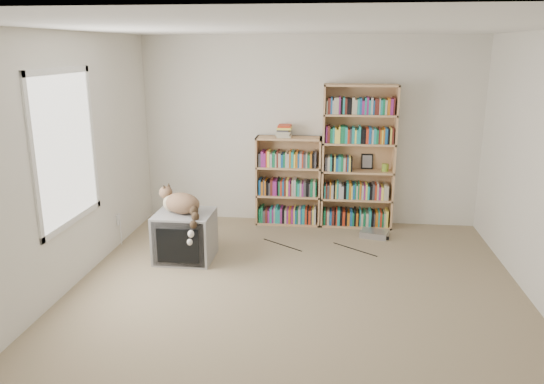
# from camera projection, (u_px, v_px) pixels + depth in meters

# --- Properties ---
(floor) EXTENTS (4.50, 5.00, 0.01)m
(floor) POSITION_uv_depth(u_px,v_px,m) (294.00, 302.00, 5.04)
(floor) COLOR tan
(floor) RESTS_ON ground
(wall_back) EXTENTS (4.50, 0.02, 2.50)m
(wall_back) POSITION_uv_depth(u_px,v_px,m) (309.00, 131.00, 7.10)
(wall_back) COLOR silver
(wall_back) RESTS_ON floor
(wall_front) EXTENTS (4.50, 0.02, 2.50)m
(wall_front) POSITION_uv_depth(u_px,v_px,m) (254.00, 307.00, 2.31)
(wall_front) COLOR silver
(wall_front) RESTS_ON floor
(wall_left) EXTENTS (0.02, 5.00, 2.50)m
(wall_left) POSITION_uv_depth(u_px,v_px,m) (56.00, 168.00, 4.96)
(wall_left) COLOR silver
(wall_left) RESTS_ON floor
(ceiling) EXTENTS (4.50, 5.00, 0.02)m
(ceiling) POSITION_uv_depth(u_px,v_px,m) (297.00, 27.00, 4.38)
(ceiling) COLOR white
(ceiling) RESTS_ON wall_back
(window) EXTENTS (0.02, 1.22, 1.52)m
(window) POSITION_uv_depth(u_px,v_px,m) (66.00, 148.00, 5.11)
(window) COLOR white
(window) RESTS_ON wall_left
(crt_tv) EXTENTS (0.64, 0.58, 0.55)m
(crt_tv) POSITION_uv_depth(u_px,v_px,m) (185.00, 236.00, 6.01)
(crt_tv) COLOR gray
(crt_tv) RESTS_ON floor
(cat) EXTENTS (0.59, 0.62, 0.52)m
(cat) POSITION_uv_depth(u_px,v_px,m) (183.00, 207.00, 5.84)
(cat) COLOR #322114
(cat) RESTS_ON crt_tv
(bookcase_tall) EXTENTS (0.94, 0.30, 1.89)m
(bookcase_tall) POSITION_uv_depth(u_px,v_px,m) (358.00, 161.00, 6.99)
(bookcase_tall) COLOR tan
(bookcase_tall) RESTS_ON floor
(bookcase_short) EXTENTS (0.87, 0.30, 1.19)m
(bookcase_short) POSITION_uv_depth(u_px,v_px,m) (289.00, 184.00, 7.18)
(bookcase_short) COLOR tan
(bookcase_short) RESTS_ON floor
(book_stack) EXTENTS (0.19, 0.25, 0.16)m
(book_stack) POSITION_uv_depth(u_px,v_px,m) (284.00, 131.00, 6.98)
(book_stack) COLOR red
(book_stack) RESTS_ON bookcase_short
(green_mug) EXTENTS (0.09, 0.09, 0.10)m
(green_mug) POSITION_uv_depth(u_px,v_px,m) (385.00, 167.00, 6.95)
(green_mug) COLOR #7EA62F
(green_mug) RESTS_ON bookcase_tall
(framed_print) EXTENTS (0.15, 0.05, 0.20)m
(framed_print) POSITION_uv_depth(u_px,v_px,m) (367.00, 161.00, 7.06)
(framed_print) COLOR black
(framed_print) RESTS_ON bookcase_tall
(dvd_player) EXTENTS (0.39, 0.32, 0.08)m
(dvd_player) POSITION_uv_depth(u_px,v_px,m) (374.00, 234.00, 6.77)
(dvd_player) COLOR #ABAAAF
(dvd_player) RESTS_ON floor
(wall_outlet) EXTENTS (0.01, 0.08, 0.13)m
(wall_outlet) POSITION_uv_depth(u_px,v_px,m) (118.00, 220.00, 6.43)
(wall_outlet) COLOR silver
(wall_outlet) RESTS_ON wall_left
(floor_cables) EXTENTS (1.20, 0.70, 0.01)m
(floor_cables) POSITION_uv_depth(u_px,v_px,m) (322.00, 250.00, 6.33)
(floor_cables) COLOR black
(floor_cables) RESTS_ON floor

